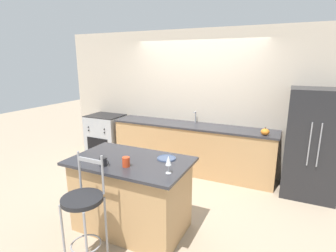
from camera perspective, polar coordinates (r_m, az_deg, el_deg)
name	(u,v)px	position (r m, az deg, el deg)	size (l,w,h in m)	color
ground_plane	(184,177)	(5.00, 3.56, -11.06)	(18.00, 18.00, 0.00)	tan
wall_back	(198,101)	(5.20, 6.45, 5.46)	(6.00, 0.07, 2.70)	beige
back_counter	(191,148)	(5.13, 5.10, -4.73)	(3.14, 0.63, 0.94)	tan
sink_faucet	(195,116)	(5.14, 5.97, 2.29)	(0.02, 0.13, 0.22)	#ADAFB5
kitchen_island	(131,194)	(3.47, -7.97, -14.46)	(1.47, 0.90, 0.94)	tan
refrigerator	(312,143)	(4.69, 28.87, -3.33)	(0.78, 0.73, 1.72)	#232326
oven_range	(106,136)	(6.06, -13.28, -2.08)	(0.76, 0.64, 0.95)	#ADAFB5
bar_stool_near	(84,209)	(2.94, -17.88, -16.86)	(0.42, 0.42, 1.20)	#99999E
dinner_plate	(167,158)	(3.27, -0.33, -7.00)	(0.24, 0.24, 0.02)	#425170
wine_glass	(168,161)	(2.82, 0.09, -7.59)	(0.07, 0.07, 0.20)	white
coffee_mug	(103,162)	(3.13, -13.90, -7.55)	(0.12, 0.09, 0.10)	#232326
tumbler_cup	(126,162)	(3.06, -9.12, -7.71)	(0.09, 0.09, 0.11)	red
pumpkin_decoration	(265,132)	(4.54, 20.38, -1.20)	(0.14, 0.14, 0.13)	orange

